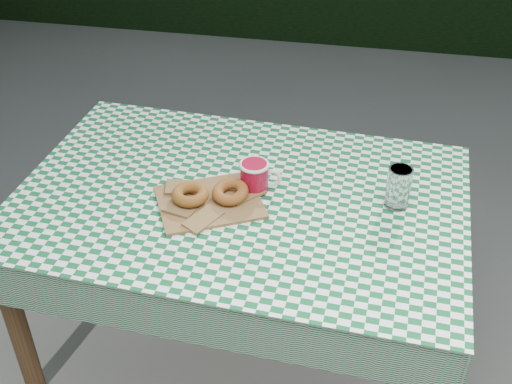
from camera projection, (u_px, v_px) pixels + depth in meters
ground at (284, 355)px, 2.35m from camera, size 60.00×60.00×0.00m
table at (241, 290)px, 2.09m from camera, size 1.32×0.92×0.75m
tablecloth at (240, 197)px, 1.87m from camera, size 1.35×0.94×0.01m
paper_bag at (210, 201)px, 1.84m from camera, size 0.36×0.34×0.02m
bagel_front at (190, 194)px, 1.82m from camera, size 0.13×0.13×0.03m
bagel_back at (230, 192)px, 1.83m from camera, size 0.15×0.15×0.03m
coffee_mug at (254, 177)px, 1.87m from camera, size 0.18×0.18×0.09m
drinking_glass at (398, 187)px, 1.80m from camera, size 0.09×0.09×0.12m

